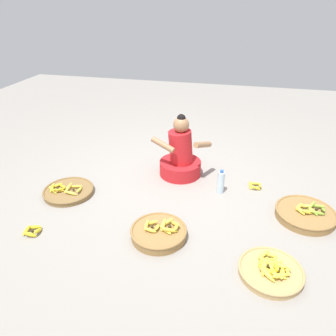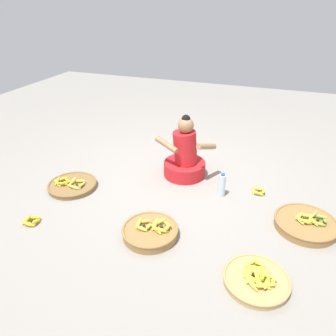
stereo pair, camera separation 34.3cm
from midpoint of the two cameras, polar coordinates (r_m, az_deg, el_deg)
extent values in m
plane|color=gray|center=(3.77, -1.91, -3.29)|extent=(10.00, 10.00, 0.00)
cylinder|color=red|center=(3.97, -0.24, -0.02)|extent=(0.52, 0.52, 0.18)
cylinder|color=red|center=(3.84, -0.25, 3.80)|extent=(0.34, 0.32, 0.42)
sphere|color=#9E704C|center=(3.72, -0.26, 7.80)|extent=(0.19, 0.19, 0.19)
sphere|color=black|center=(3.70, -0.26, 8.89)|extent=(0.10, 0.10, 0.10)
cylinder|color=#9E704C|center=(3.71, -3.58, 4.16)|extent=(0.31, 0.16, 0.16)
cylinder|color=#9E704C|center=(3.71, 3.68, 4.18)|extent=(0.20, 0.31, 0.16)
cylinder|color=olive|center=(3.47, 21.02, -7.99)|extent=(0.59, 0.59, 0.08)
torus|color=olive|center=(3.45, 21.13, -7.47)|extent=(0.60, 0.60, 0.02)
ellipsoid|color=#8CAD38|center=(3.48, 23.82, -7.00)|extent=(0.04, 0.14, 0.08)
ellipsoid|color=#8CAD38|center=(3.53, 23.02, -6.45)|extent=(0.14, 0.08, 0.07)
ellipsoid|color=#8CAD38|center=(3.49, 21.98, -6.46)|extent=(0.11, 0.13, 0.08)
ellipsoid|color=#8CAD38|center=(3.43, 22.16, -7.29)|extent=(0.12, 0.12, 0.07)
ellipsoid|color=#8CAD38|center=(3.43, 23.01, -7.61)|extent=(0.14, 0.05, 0.05)
sphere|color=#382D19|center=(3.48, 22.81, -6.96)|extent=(0.03, 0.03, 0.03)
ellipsoid|color=yellow|center=(3.43, 21.79, -7.13)|extent=(0.05, 0.13, 0.07)
ellipsoid|color=yellow|center=(3.48, 21.05, -6.54)|extent=(0.13, 0.07, 0.07)
ellipsoid|color=yellow|center=(3.45, 20.04, -6.69)|extent=(0.10, 0.13, 0.06)
ellipsoid|color=yellow|center=(3.40, 20.19, -7.35)|extent=(0.11, 0.12, 0.06)
ellipsoid|color=yellow|center=(3.39, 21.25, -7.51)|extent=(0.13, 0.08, 0.08)
sphere|color=#382D19|center=(3.43, 20.86, -7.02)|extent=(0.03, 0.03, 0.03)
cylinder|color=tan|center=(2.78, 14.60, -17.90)|extent=(0.52, 0.52, 0.05)
torus|color=tan|center=(2.76, 14.67, -17.52)|extent=(0.53, 0.53, 0.02)
ellipsoid|color=yellow|center=(2.75, 17.30, -17.45)|extent=(0.05, 0.14, 0.05)
ellipsoid|color=yellow|center=(2.77, 16.92, -16.89)|extent=(0.12, 0.11, 0.06)
ellipsoid|color=yellow|center=(2.77, 15.46, -16.57)|extent=(0.13, 0.09, 0.07)
ellipsoid|color=yellow|center=(2.75, 14.80, -17.14)|extent=(0.07, 0.14, 0.05)
ellipsoid|color=yellow|center=(2.71, 14.96, -17.75)|extent=(0.09, 0.13, 0.08)
ellipsoid|color=yellow|center=(2.70, 15.87, -18.39)|extent=(0.14, 0.05, 0.05)
ellipsoid|color=yellow|center=(2.71, 16.91, -18.17)|extent=(0.12, 0.11, 0.07)
sphere|color=#382D19|center=(2.74, 16.04, -17.46)|extent=(0.03, 0.03, 0.03)
ellipsoid|color=yellow|center=(2.80, 15.41, -15.97)|extent=(0.05, 0.13, 0.06)
ellipsoid|color=yellow|center=(2.84, 14.66, -15.10)|extent=(0.13, 0.08, 0.06)
ellipsoid|color=yellow|center=(2.83, 13.56, -15.10)|extent=(0.12, 0.11, 0.07)
ellipsoid|color=yellow|center=(2.77, 13.43, -16.19)|extent=(0.11, 0.12, 0.06)
ellipsoid|color=yellow|center=(2.76, 14.52, -16.50)|extent=(0.13, 0.06, 0.07)
sphere|color=#382D19|center=(2.80, 14.31, -15.73)|extent=(0.04, 0.04, 0.04)
ellipsoid|color=yellow|center=(2.74, 15.55, -16.99)|extent=(0.04, 0.13, 0.08)
ellipsoid|color=yellow|center=(2.78, 14.99, -16.35)|extent=(0.13, 0.11, 0.07)
ellipsoid|color=yellow|center=(2.78, 14.05, -16.13)|extent=(0.14, 0.07, 0.08)
ellipsoid|color=yellow|center=(2.76, 13.38, -16.37)|extent=(0.11, 0.13, 0.07)
ellipsoid|color=yellow|center=(2.71, 13.27, -17.26)|extent=(0.10, 0.13, 0.09)
ellipsoid|color=yellow|center=(2.70, 14.01, -17.79)|extent=(0.14, 0.07, 0.07)
ellipsoid|color=yellow|center=(2.71, 15.02, -17.75)|extent=(0.13, 0.11, 0.07)
sphere|color=#382D19|center=(2.74, 14.31, -16.98)|extent=(0.03, 0.03, 0.03)
ellipsoid|color=yellow|center=(2.72, 16.46, -17.92)|extent=(0.07, 0.17, 0.06)
ellipsoid|color=yellow|center=(2.76, 15.60, -16.66)|extent=(0.16, 0.11, 0.08)
ellipsoid|color=yellow|center=(2.76, 14.46, -16.55)|extent=(0.17, 0.09, 0.07)
ellipsoid|color=yellow|center=(2.71, 13.40, -17.19)|extent=(0.06, 0.16, 0.10)
ellipsoid|color=yellow|center=(2.68, 13.87, -18.32)|extent=(0.15, 0.14, 0.07)
ellipsoid|color=yellow|center=(2.68, 15.94, -18.42)|extent=(0.15, 0.13, 0.09)
sphere|color=#382D19|center=(2.72, 14.93, -17.57)|extent=(0.03, 0.03, 0.03)
cylinder|color=brown|center=(3.85, -20.02, -4.13)|extent=(0.56, 0.56, 0.05)
torus|color=brown|center=(3.83, -20.08, -3.81)|extent=(0.57, 0.57, 0.02)
ellipsoid|color=yellow|center=(3.74, -18.32, -3.85)|extent=(0.05, 0.16, 0.06)
ellipsoid|color=yellow|center=(3.82, -18.81, -3.24)|extent=(0.16, 0.04, 0.06)
ellipsoid|color=yellow|center=(3.81, -20.12, -3.47)|extent=(0.05, 0.16, 0.08)
ellipsoid|color=yellow|center=(3.72, -19.79, -4.36)|extent=(0.16, 0.03, 0.06)
sphere|color=#382D19|center=(3.77, -19.29, -3.78)|extent=(0.03, 0.03, 0.03)
ellipsoid|color=yellow|center=(3.82, -21.19, -3.66)|extent=(0.06, 0.14, 0.07)
ellipsoid|color=yellow|center=(3.89, -21.02, -3.16)|extent=(0.14, 0.09, 0.05)
ellipsoid|color=yellow|center=(3.92, -21.90, -3.04)|extent=(0.13, 0.11, 0.06)
ellipsoid|color=yellow|center=(3.89, -22.64, -3.40)|extent=(0.06, 0.14, 0.07)
ellipsoid|color=yellow|center=(3.84, -22.57, -3.78)|extent=(0.14, 0.08, 0.08)
ellipsoid|color=yellow|center=(3.81, -21.71, -3.83)|extent=(0.12, 0.11, 0.08)
sphere|color=#382D19|center=(3.86, -21.81, -3.47)|extent=(0.03, 0.03, 0.03)
cylinder|color=olive|center=(3.03, -5.01, -11.82)|extent=(0.52, 0.52, 0.08)
torus|color=olive|center=(3.00, -5.04, -11.23)|extent=(0.53, 0.53, 0.02)
ellipsoid|color=yellow|center=(2.98, -1.83, -10.73)|extent=(0.05, 0.14, 0.08)
ellipsoid|color=yellow|center=(3.01, -1.99, -10.17)|extent=(0.13, 0.12, 0.08)
ellipsoid|color=yellow|center=(3.03, -3.49, -9.89)|extent=(0.13, 0.12, 0.08)
ellipsoid|color=yellow|center=(3.00, -4.18, -10.35)|extent=(0.04, 0.14, 0.09)
ellipsoid|color=yellow|center=(2.96, -3.85, -11.24)|extent=(0.14, 0.09, 0.07)
ellipsoid|color=yellow|center=(2.94, -2.82, -11.33)|extent=(0.14, 0.09, 0.08)
sphere|color=#382D19|center=(2.99, -3.03, -10.65)|extent=(0.03, 0.03, 0.03)
ellipsoid|color=yellow|center=(2.99, -5.30, -10.73)|extent=(0.04, 0.12, 0.06)
ellipsoid|color=yellow|center=(3.04, -6.09, -9.91)|extent=(0.12, 0.05, 0.08)
ellipsoid|color=yellow|center=(3.02, -7.23, -10.35)|extent=(0.04, 0.12, 0.08)
ellipsoid|color=yellow|center=(2.97, -6.57, -11.24)|extent=(0.12, 0.04, 0.06)
sphere|color=#382D19|center=(3.01, -6.28, -10.59)|extent=(0.03, 0.03, 0.03)
ellipsoid|color=gold|center=(3.37, -25.29, -10.36)|extent=(0.05, 0.14, 0.08)
ellipsoid|color=gold|center=(3.44, -25.64, -9.72)|extent=(0.14, 0.05, 0.06)
ellipsoid|color=gold|center=(3.43, -26.92, -10.14)|extent=(0.05, 0.14, 0.06)
ellipsoid|color=gold|center=(3.36, -26.52, -10.81)|extent=(0.14, 0.07, 0.08)
sphere|color=#382D19|center=(3.40, -26.12, -10.26)|extent=(0.03, 0.03, 0.03)
ellipsoid|color=yellow|center=(3.82, 13.88, -3.25)|extent=(0.03, 0.13, 0.07)
ellipsoid|color=yellow|center=(3.87, 13.15, -2.84)|extent=(0.13, 0.05, 0.05)
ellipsoid|color=yellow|center=(3.81, 12.24, -3.14)|extent=(0.06, 0.13, 0.08)
ellipsoid|color=yellow|center=(3.77, 13.16, -3.61)|extent=(0.13, 0.05, 0.07)
sphere|color=#382D19|center=(3.82, 13.05, -3.20)|extent=(0.03, 0.03, 0.03)
cylinder|color=silver|center=(3.61, 6.87, -2.68)|extent=(0.08, 0.08, 0.26)
cylinder|color=#2D59B7|center=(3.54, 7.00, -0.69)|extent=(0.04, 0.04, 0.02)
camera|label=1|loc=(0.17, -92.86, -1.58)|focal=33.67mm
camera|label=2|loc=(0.17, 87.14, 1.58)|focal=33.67mm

